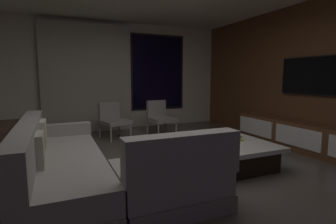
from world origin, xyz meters
TOP-DOWN VIEW (x-y plane):
  - floor at (0.00, 0.00)m, footprint 9.20×9.20m
  - back_wall_with_window at (-0.06, 3.62)m, footprint 6.60×0.30m
  - media_wall at (3.06, 0.00)m, footprint 0.12×7.80m
  - sectional_couch at (-1.00, -0.14)m, footprint 1.98×2.50m
  - coffee_table at (1.05, -0.00)m, footprint 1.16×1.16m
  - book_stack_on_coffee_table at (1.16, 0.10)m, footprint 0.29×0.21m
  - accent_chair_near_window at (0.92, 2.49)m, footprint 0.63×0.64m
  - accent_chair_by_curtain at (-0.16, 2.56)m, footprint 0.69×0.70m
  - media_console at (2.77, 0.05)m, footprint 0.46×3.10m
  - mounted_tv at (2.95, 0.25)m, footprint 0.05×1.19m

SIDE VIEW (x-z plane):
  - floor at x=0.00m, z-range 0.00..0.00m
  - coffee_table at x=1.05m, z-range 0.01..0.37m
  - media_console at x=2.77m, z-range -0.01..0.51m
  - sectional_couch at x=-1.00m, z-range -0.12..0.70m
  - book_stack_on_coffee_table at x=1.16m, z-range 0.36..0.44m
  - accent_chair_near_window at x=0.92m, z-range 0.04..0.82m
  - accent_chair_by_curtain at x=-0.16m, z-range 0.04..0.82m
  - back_wall_with_window at x=-0.06m, z-range -0.01..2.69m
  - media_wall at x=3.06m, z-range 0.00..2.70m
  - mounted_tv at x=2.95m, z-range 1.01..1.69m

